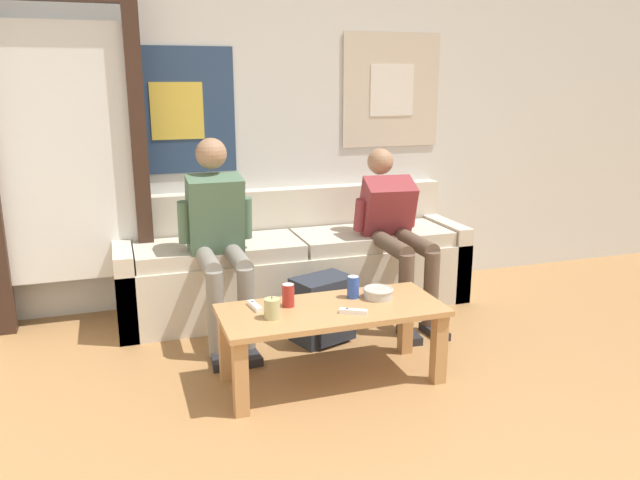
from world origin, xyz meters
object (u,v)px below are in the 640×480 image
couch (295,266)px  drink_can_blue (353,287)px  coffee_table (332,321)px  backpack (324,311)px  game_controller_near_right (353,311)px  person_seated_adult (219,232)px  drink_can_red (288,295)px  game_controller_near_left (255,306)px  person_seated_teen (395,226)px  ceramic_bowl (378,292)px  pillar_candle (272,309)px

couch → drink_can_blue: bearing=-88.8°
coffee_table → backpack: size_ratio=2.86×
drink_can_blue → game_controller_near_right: drink_can_blue is taller
person_seated_adult → game_controller_near_right: person_seated_adult is taller
drink_can_red → game_controller_near_left: size_ratio=0.84×
drink_can_blue → drink_can_red: bearing=-177.4°
couch → drink_can_blue: 1.09m
person_seated_teen → game_controller_near_left: person_seated_teen is taller
ceramic_bowl → pillar_candle: pillar_candle is taller
person_seated_teen → game_controller_near_left: (-1.14, -0.69, -0.19)m
coffee_table → ceramic_bowl: size_ratio=7.04×
ceramic_bowl → game_controller_near_right: bearing=-140.5°
game_controller_near_right → drink_can_red: bearing=143.9°
drink_can_red → game_controller_near_right: size_ratio=0.87×
game_controller_near_left → drink_can_red: bearing=-9.7°
ceramic_bowl → drink_can_red: (-0.51, 0.03, 0.03)m
couch → backpack: couch is taller
backpack → game_controller_near_left: game_controller_near_left is taller
game_controller_near_left → person_seated_teen: bearing=31.4°
game_controller_near_right → person_seated_adult: bearing=120.0°
couch → ceramic_bowl: size_ratio=14.58×
game_controller_near_left → game_controller_near_right: 0.53m
game_controller_near_right → ceramic_bowl: bearing=39.5°
game_controller_near_left → drink_can_blue: bearing=-1.4°
person_seated_teen → drink_can_blue: person_seated_teen is taller
drink_can_red → backpack: bearing=51.4°
person_seated_adult → backpack: size_ratio=2.99×
person_seated_adult → game_controller_near_left: 0.73m
backpack → game_controller_near_left: (-0.52, -0.41, 0.24)m
coffee_table → drink_can_red: 0.27m
couch → game_controller_near_right: couch is taller
coffee_table → person_seated_teen: bearing=47.6°
couch → person_seated_teen: 0.78m
person_seated_adult → drink_can_blue: person_seated_adult is taller
backpack → drink_can_red: (-0.35, -0.44, 0.29)m
person_seated_adult → backpack: (0.59, -0.28, -0.49)m
pillar_candle → couch: bearing=68.7°
coffee_table → person_seated_teen: size_ratio=1.06×
person_seated_adult → backpack: person_seated_adult is taller
pillar_candle → drink_can_blue: drink_can_blue is taller
couch → drink_can_red: 1.16m
backpack → drink_can_red: size_ratio=3.37×
game_controller_near_left → pillar_candle: bearing=-72.7°
person_seated_teen → drink_can_red: (-0.96, -0.72, -0.14)m
coffee_table → pillar_candle: (-0.34, -0.05, 0.13)m
backpack → game_controller_near_right: 0.69m
backpack → drink_can_blue: size_ratio=3.37×
coffee_table → game_controller_near_left: bearing=162.7°
couch → coffee_table: (-0.14, -1.18, 0.05)m
drink_can_red → drink_can_blue: bearing=2.6°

